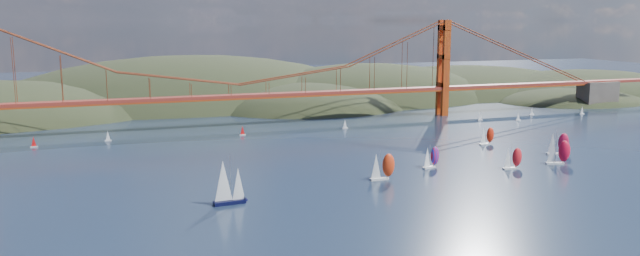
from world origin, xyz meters
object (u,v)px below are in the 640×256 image
Objects in this scene: racer_3 at (487,136)px; racer_4 at (558,143)px; racer_rwb at (431,157)px; racer_2 at (558,152)px; sloop_navy at (228,183)px; racer_1 at (512,158)px; racer_0 at (382,166)px.

racer_4 is at bearing -68.71° from racer_3.
racer_rwb is at bearing -152.74° from racer_3.
racer_rwb is at bearing -176.77° from racer_2.
racer_2 is 1.18× the size of racer_rwb.
racer_2 is 1.22× the size of racer_3.
racer_1 is at bearing -0.12° from sloop_navy.
racer_2 is (73.90, -0.67, 0.09)m from racer_0.
sloop_navy is 1.46× the size of racer_0.
racer_1 is (108.62, 9.79, -2.44)m from sloop_navy.
sloop_navy reaches higher than racer_1.
racer_4 is at bearing 9.71° from racer_0.
sloop_navy is 1.43× the size of racer_2.
racer_0 is 1.16× the size of racer_1.
sloop_navy is 83.83m from racer_rwb.
racer_1 is 36.41m from racer_4.
sloop_navy is 1.48× the size of racer_4.
racer_rwb is (81.00, 21.49, -2.44)m from sloop_navy.
sloop_navy reaches higher than racer_3.
racer_1 is 30.00m from racer_rwb.
racer_0 is 0.98× the size of racer_2.
racer_0 is 1.02× the size of racer_4.
racer_4 is 60.88m from racer_rwb.
racer_3 is at bearing 135.64° from racer_4.
racer_rwb is at bearing -159.71° from racer_4.
racer_4 is (33.17, 15.02, 0.59)m from racer_1.
racer_4 is at bearing 23.22° from racer_1.
racer_4 is 1.14× the size of racer_rwb.
racer_0 is at bearing -153.83° from racer_4.
racer_1 and racer_rwb have the same top height.
racer_2 reaches higher than racer_4.
racer_1 is (52.57, -1.44, -0.66)m from racer_0.
racer_2 is 50.17m from racer_rwb.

